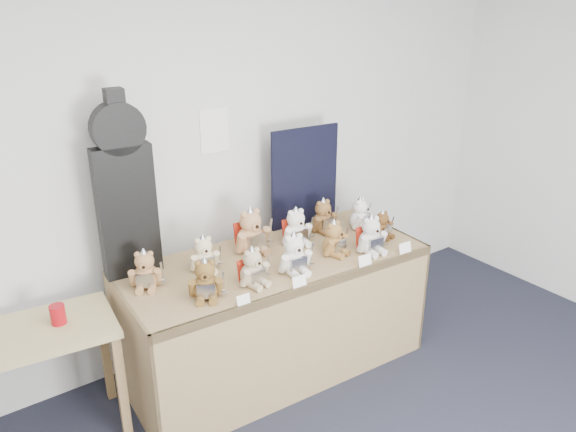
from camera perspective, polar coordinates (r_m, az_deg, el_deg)
room_shell at (r=3.79m, az=-7.48°, el=8.59°), size 6.00×6.00×6.00m
display_table at (r=3.68m, az=-0.68°, el=-7.25°), size 2.03×0.94×0.83m
side_table at (r=3.44m, az=-24.64°, el=-12.42°), size 0.95×0.60×0.75m
guitar_case at (r=3.40m, az=-16.26°, el=2.74°), size 0.35×0.12×1.12m
navy_board at (r=4.05m, az=1.71°, el=3.99°), size 0.55×0.06×0.73m
red_cup at (r=3.35m, az=-22.34°, el=-9.24°), size 0.08×0.08×0.11m
teddy_front_far_left at (r=3.19m, az=-8.37°, el=-6.54°), size 0.21×0.22×0.27m
teddy_front_left at (r=3.31m, az=-3.58°, el=-5.35°), size 0.22×0.19×0.26m
teddy_front_centre at (r=3.43m, az=0.64°, el=-4.00°), size 0.24×0.20×0.29m
teddy_front_right at (r=3.68m, az=4.72°, el=-2.40°), size 0.22×0.19×0.26m
teddy_front_far_right at (r=3.73m, az=8.42°, el=-2.03°), size 0.23×0.20×0.29m
teddy_front_end at (r=3.98m, az=9.58°, el=-0.98°), size 0.18×0.15×0.22m
teddy_back_left at (r=3.50m, az=-8.53°, el=-3.98°), size 0.21×0.18×0.26m
teddy_back_centre_left at (r=3.69m, az=-3.76°, el=-1.73°), size 0.28×0.23×0.34m
teddy_back_centre_right at (r=3.81m, az=0.83°, el=-1.26°), size 0.24×0.20×0.29m
teddy_back_right at (r=4.02m, az=3.62°, el=-0.12°), size 0.22×0.18×0.27m
teddy_back_end at (r=4.10m, az=7.36°, el=0.12°), size 0.21×0.21×0.26m
teddy_back_far_left at (r=3.37m, az=-14.30°, el=-5.45°), size 0.21×0.21×0.26m
entry_card_a at (r=3.14m, az=-4.56°, el=-8.46°), size 0.08×0.02×0.06m
entry_card_b at (r=3.31m, az=1.15°, el=-6.65°), size 0.09×0.02×0.07m
entry_card_c at (r=3.57m, az=7.83°, el=-4.48°), size 0.10×0.03×0.07m
entry_card_d at (r=3.78m, az=11.81°, el=-3.18°), size 0.10×0.03×0.07m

